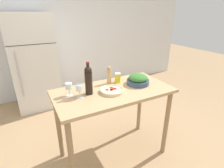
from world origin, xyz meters
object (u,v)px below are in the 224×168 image
salt_canister (118,78)px  wine_glass_far (69,87)px  wine_glass_near (79,88)px  homemade_pizza (112,90)px  wine_bottle (89,80)px  pepper_mill (109,75)px  refrigerator (34,62)px  salad_bowl (138,80)px

salt_canister → wine_glass_far: bearing=-172.5°
wine_glass_near → homemade_pizza: bearing=-6.4°
wine_glass_near → wine_glass_far: same height
wine_bottle → pepper_mill: size_ratio=1.63×
refrigerator → salt_canister: refrigerator is taller
refrigerator → homemade_pizza: 2.04m
refrigerator → wine_glass_near: refrigerator is taller
wine_glass_near → salad_bowl: bearing=0.6°
salad_bowl → wine_glass_far: bearing=174.4°
wine_bottle → pepper_mill: 0.37m
pepper_mill → homemade_pizza: bearing=-110.4°
pepper_mill → salad_bowl: pepper_mill is taller
wine_bottle → salt_canister: 0.47m
refrigerator → wine_bottle: size_ratio=4.95×
salad_bowl → salt_canister: 0.25m
wine_bottle → homemade_pizza: 0.29m
wine_glass_far → pepper_mill: bearing=11.9°
wine_bottle → salt_canister: (0.43, 0.14, -0.10)m
refrigerator → wine_glass_far: bearing=-84.1°
wine_bottle → pepper_mill: bearing=27.1°
salt_canister → salad_bowl: bearing=-40.9°
wine_glass_far → pepper_mill: 0.54m
refrigerator → homemade_pizza: bearing=-72.1°
homemade_pizza → wine_bottle: bearing=162.8°
wine_glass_near → salt_canister: wine_glass_near is taller
refrigerator → homemade_pizza: (0.63, -1.94, 0.08)m
wine_glass_far → salad_bowl: bearing=-5.6°
wine_bottle → salad_bowl: size_ratio=1.30×
wine_bottle → wine_glass_far: (-0.20, 0.06, -0.06)m
wine_bottle → salad_bowl: bearing=-2.3°
wine_bottle → salt_canister: size_ratio=2.91×
refrigerator → salt_canister: (0.82, -1.73, 0.13)m
wine_bottle → wine_glass_far: 0.22m
wine_glass_near → wine_glass_far: (-0.09, 0.09, 0.00)m
wine_glass_near → pepper_mill: bearing=24.4°
refrigerator → salad_bowl: 2.15m
wine_glass_far → salad_bowl: size_ratio=0.52×
wine_glass_near → salt_canister: 0.58m
wine_bottle → homemade_pizza: wine_bottle is taller
salad_bowl → homemade_pizza: 0.39m
wine_bottle → homemade_pizza: (0.24, -0.07, -0.14)m
homemade_pizza → wine_glass_far: bearing=163.6°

